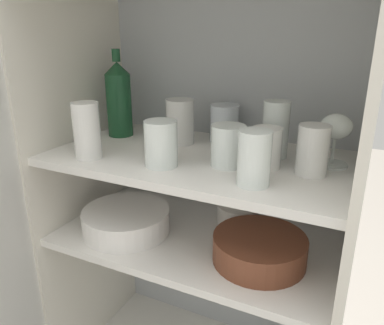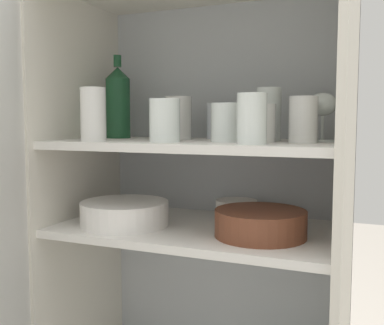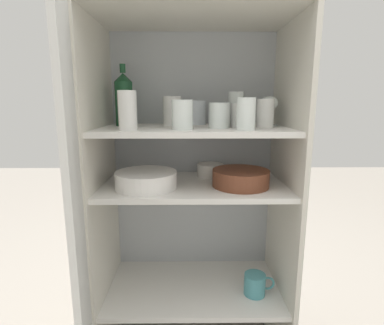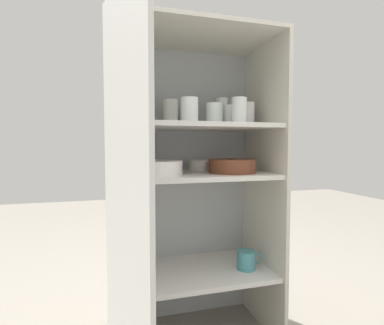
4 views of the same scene
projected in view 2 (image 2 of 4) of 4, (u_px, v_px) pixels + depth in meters
cupboard_back_panel at (223, 238)px, 1.37m from camera, size 0.75×0.02×1.39m
cupboard_side_left at (82, 242)px, 1.32m from camera, size 0.02×0.44×1.39m
cupboard_side_right at (343, 275)px, 1.04m from camera, size 0.02×0.44×1.39m
shelf_board_middle at (197, 230)px, 1.18m from camera, size 0.71×0.40×0.02m
shelf_board_upper at (197, 144)px, 1.15m from camera, size 0.71×0.40×0.02m
tumbler_glass_0 at (262, 123)px, 1.07m from camera, size 0.07×0.07×0.09m
tumbler_glass_1 at (252, 119)px, 0.97m from camera, size 0.06×0.06×0.11m
tumbler_glass_2 at (269, 114)px, 1.14m from camera, size 0.06×0.06×0.13m
tumbler_glass_3 at (93, 114)px, 1.11m from camera, size 0.06×0.06×0.13m
tumbler_glass_4 at (303, 120)px, 1.03m from camera, size 0.07×0.07×0.11m
tumbler_glass_5 at (220, 121)px, 1.27m from camera, size 0.08×0.08×0.10m
tumbler_glass_6 at (165, 121)px, 1.07m from camera, size 0.07×0.07×0.10m
tumbler_glass_7 at (227, 123)px, 1.08m from camera, size 0.08×0.08×0.09m
tumbler_glass_8 at (178, 118)px, 1.25m from camera, size 0.07×0.07×0.12m
wine_glass_0 at (323, 108)px, 1.08m from camera, size 0.07×0.07×0.12m
wine_bottle at (118, 102)px, 1.31m from camera, size 0.07×0.07×0.24m
plate_stack_white at (125, 213)px, 1.18m from camera, size 0.23×0.23×0.06m
mixing_bowl_large at (260, 222)px, 1.06m from camera, size 0.22×0.22×0.06m
serving_bowl_small at (236, 209)px, 1.24m from camera, size 0.12×0.12×0.06m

